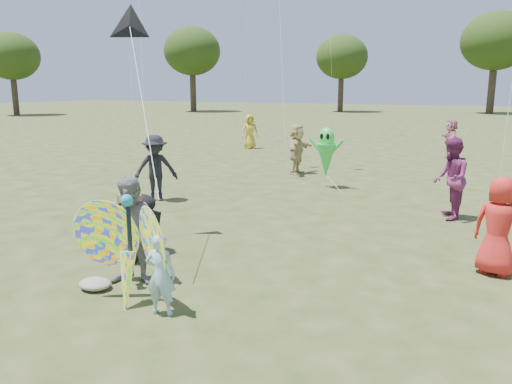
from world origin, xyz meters
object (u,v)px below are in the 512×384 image
Objects in this scene: child_girl at (161,274)px; adult_man at (134,231)px; crowd_d at (297,149)px; crowd_j at (451,139)px; crowd_b at (156,168)px; jogging_stroller at (134,221)px; crowd_e at (451,179)px; crowd_g at (250,132)px; crowd_a at (499,226)px; alien_kite at (326,154)px; butterfly_kite at (128,251)px.

adult_man is (-0.96, 0.66, 0.26)m from child_girl.
crowd_d is 7.49m from crowd_j.
crowd_b is at bearing 164.18° from crowd_d.
adult_man is 1.42× the size of jogging_stroller.
crowd_b is at bearing -90.91° from crowd_e.
child_girl is 2.43m from jogging_stroller.
crowd_g is at bearing -81.34° from child_girl.
crowd_e is at bearing -28.12° from crowd_b.
crowd_a is (3.78, 3.43, 0.23)m from child_girl.
crowd_a is 0.96× the size of crowd_j.
child_girl is 17.72m from crowd_g.
alien_kite is at bearing -133.24° from crowd_e.
adult_man is 0.89× the size of crowd_e.
adult_man is 1.30m from jogging_stroller.
crowd_d is at bearing 99.71° from butterfly_kite.
crowd_e reaches higher than butterfly_kite.
crowd_b is 1.05× the size of crowd_g.
alien_kite is (3.34, 3.50, 0.13)m from crowd_b.
alien_kite reaches higher than butterfly_kite.
crowd_e is 6.78m from jogging_stroller.
crowd_d is 6.53m from crowd_e.
crowd_d is at bearing 111.69° from jogging_stroller.
adult_man is 5.50m from crowd_a.
crowd_e is at bearing 65.48° from jogging_stroller.
crowd_d reaches higher than butterfly_kite.
adult_man is at bearing -170.14° from crowd_d.
butterfly_kite is (1.81, -10.57, -0.09)m from crowd_d.
crowd_d is 9.01m from jogging_stroller.
crowd_e is at bearing 62.98° from butterfly_kite.
jogging_stroller is at bearing -54.76° from crowd_e.
crowd_e is at bearing 37.25° from adult_man.
crowd_d is 0.93× the size of crowd_e.
adult_man is 1.04× the size of crowd_a.
jogging_stroller is at bearing 34.80° from crowd_a.
alien_kite is at bearing -90.89° from crowd_g.
crowd_b is 4.29m from jogging_stroller.
crowd_j reaches higher than crowd_a.
crowd_a is 0.88× the size of alien_kite.
alien_kite is (0.22, 8.10, 0.17)m from adult_man.
adult_man is at bearing -49.07° from child_girl.
crowd_a is at bearing -137.68° from crowd_d.
crowd_j is 16.93m from butterfly_kite.
crowd_g is at bearing -32.96° from crowd_a.
crowd_j is at bearing -64.81° from crowd_a.
crowd_b is (-4.08, 5.26, 0.31)m from child_girl.
crowd_d is at bearing -92.03° from child_girl.
crowd_a is at bearing 35.68° from jogging_stroller.
alien_kite is at bearing -99.75° from child_girl.
crowd_j reaches higher than child_girl.
crowd_g is 8.88m from crowd_j.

